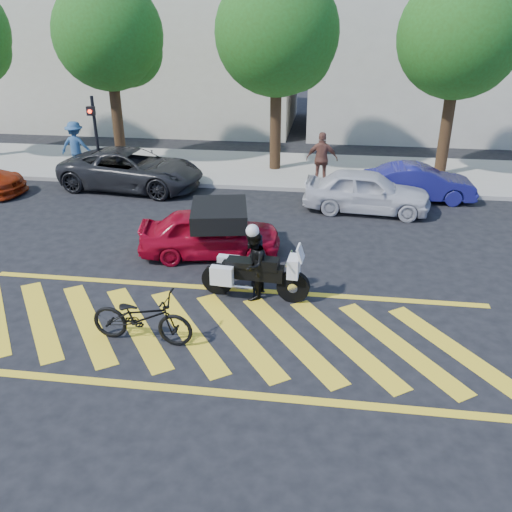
# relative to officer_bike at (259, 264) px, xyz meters

# --- Properties ---
(ground) EXTENTS (90.00, 90.00, 0.00)m
(ground) POSITION_rel_officer_bike_xyz_m (-0.70, -1.76, -0.78)
(ground) COLOR black
(ground) RESTS_ON ground
(sidewalk) EXTENTS (60.00, 5.00, 0.15)m
(sidewalk) POSITION_rel_officer_bike_xyz_m (-0.70, 10.24, -0.70)
(sidewalk) COLOR #9E998E
(sidewalk) RESTS_ON ground
(crosswalk) EXTENTS (12.33, 4.00, 0.01)m
(crosswalk) POSITION_rel_officer_bike_xyz_m (-0.73, -1.76, -0.77)
(crosswalk) COLOR yellow
(crosswalk) RESTS_ON ground
(building_left) EXTENTS (16.00, 8.00, 10.00)m
(building_left) POSITION_rel_officer_bike_xyz_m (-8.70, 19.24, 4.22)
(building_left) COLOR beige
(building_left) RESTS_ON ground
(building_right) EXTENTS (16.00, 8.00, 11.00)m
(building_right) POSITION_rel_officer_bike_xyz_m (8.30, 19.24, 4.72)
(building_right) COLOR beige
(building_right) RESTS_ON ground
(tree_left) EXTENTS (4.20, 4.20, 7.26)m
(tree_left) POSITION_rel_officer_bike_xyz_m (-7.07, 10.30, 4.22)
(tree_left) COLOR black
(tree_left) RESTS_ON ground
(tree_center) EXTENTS (4.60, 4.60, 7.56)m
(tree_center) POSITION_rel_officer_bike_xyz_m (-0.57, 10.30, 4.32)
(tree_center) COLOR black
(tree_center) RESTS_ON ground
(tree_right) EXTENTS (4.40, 4.40, 7.41)m
(tree_right) POSITION_rel_officer_bike_xyz_m (5.93, 10.30, 4.27)
(tree_right) COLOR black
(tree_right) RESTS_ON ground
(signal_pole) EXTENTS (0.28, 0.43, 3.20)m
(signal_pole) POSITION_rel_officer_bike_xyz_m (-7.20, 7.97, 1.14)
(signal_pole) COLOR black
(signal_pole) RESTS_ON ground
(officer_bike) EXTENTS (0.51, 0.65, 1.56)m
(officer_bike) POSITION_rel_officer_bike_xyz_m (0.00, 0.00, 0.00)
(officer_bike) COLOR black
(officer_bike) RESTS_ON ground
(bicycle) EXTENTS (2.16, 0.88, 1.11)m
(bicycle) POSITION_rel_officer_bike_xyz_m (-2.07, -2.27, -0.22)
(bicycle) COLOR black
(bicycle) RESTS_ON ground
(police_motorcycle) EXTENTS (2.55, 0.84, 1.13)m
(police_motorcycle) POSITION_rel_officer_bike_xyz_m (-0.10, -0.16, -0.17)
(police_motorcycle) COLOR black
(police_motorcycle) RESTS_ON ground
(officer_moto) EXTENTS (0.71, 0.87, 1.69)m
(officer_moto) POSITION_rel_officer_bike_xyz_m (-0.12, -0.16, 0.07)
(officer_moto) COLOR black
(officer_moto) RESTS_ON ground
(red_convertible) EXTENTS (4.00, 2.19, 1.29)m
(red_convertible) POSITION_rel_officer_bike_xyz_m (-1.59, 2.00, -0.13)
(red_convertible) COLOR #A8071F
(red_convertible) RESTS_ON ground
(parked_mid_left) EXTENTS (5.45, 2.99, 1.45)m
(parked_mid_left) POSITION_rel_officer_bike_xyz_m (-5.68, 7.36, -0.05)
(parked_mid_left) COLOR black
(parked_mid_left) RESTS_ON ground
(parked_mid_right) EXTENTS (4.21, 1.98, 1.39)m
(parked_mid_right) POSITION_rel_officer_bike_xyz_m (2.76, 6.05, -0.08)
(parked_mid_right) COLOR silver
(parked_mid_right) RESTS_ON ground
(parked_right) EXTENTS (3.82, 1.48, 1.24)m
(parked_right) POSITION_rel_officer_bike_xyz_m (4.60, 7.44, -0.16)
(parked_right) COLOR navy
(parked_right) RESTS_ON ground
(pedestrian_left) EXTENTS (1.27, 0.76, 1.93)m
(pedestrian_left) POSITION_rel_officer_bike_xyz_m (-8.49, 8.90, 0.34)
(pedestrian_left) COLOR #305786
(pedestrian_left) RESTS_ON sidewalk
(pedestrian_right) EXTENTS (1.16, 0.51, 1.95)m
(pedestrian_right) POSITION_rel_officer_bike_xyz_m (1.22, 8.24, 0.34)
(pedestrian_right) COLOR brown
(pedestrian_right) RESTS_ON sidewalk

